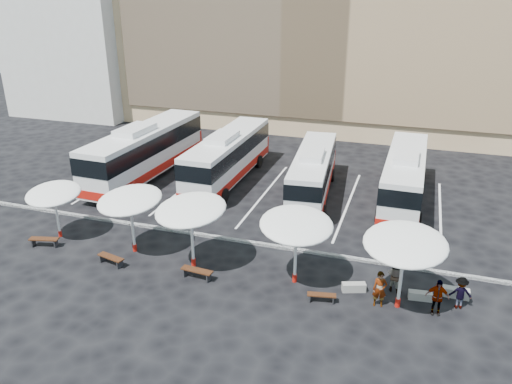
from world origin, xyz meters
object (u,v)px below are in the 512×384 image
(sunshade_4, at_px, (405,244))
(wood_bench_0, at_px, (44,240))
(bus_2, at_px, (313,171))
(conc_bench_1, at_px, (420,296))
(passenger_3, at_px, (460,293))
(bus_1, at_px, (228,155))
(passenger_2, at_px, (437,297))
(wood_bench_2, at_px, (197,272))
(passenger_1, at_px, (396,276))
(bus_0, at_px, (145,150))
(sunshade_3, at_px, (296,225))
(conc_bench_0, at_px, (354,287))
(sunshade_2, at_px, (191,210))
(bus_3, at_px, (405,175))
(sunshade_1, at_px, (130,200))
(conc_bench_2, at_px, (456,293))
(passenger_0, at_px, (380,289))
(wood_bench_1, at_px, (111,258))
(sunshade_0, at_px, (53,194))
(wood_bench_3, at_px, (322,296))

(sunshade_4, distance_m, wood_bench_0, 19.80)
(bus_2, height_order, sunshade_4, sunshade_4)
(conc_bench_1, distance_m, passenger_3, 1.80)
(bus_1, bearing_deg, passenger_2, -40.27)
(wood_bench_2, relative_size, passenger_2, 0.96)
(conc_bench_1, height_order, passenger_1, passenger_1)
(bus_0, bearing_deg, sunshade_3, -34.84)
(sunshade_3, relative_size, conc_bench_0, 4.18)
(sunshade_2, distance_m, wood_bench_0, 9.49)
(bus_3, xyz_separation_m, sunshade_4, (0.52, -12.90, 1.38))
(sunshade_1, xyz_separation_m, sunshade_4, (14.39, -0.81, 0.17))
(passenger_2, bearing_deg, conc_bench_1, 122.58)
(sunshade_3, bearing_deg, conc_bench_2, 8.34)
(sunshade_3, height_order, wood_bench_2, sunshade_3)
(sunshade_2, relative_size, passenger_0, 2.70)
(wood_bench_0, relative_size, conc_bench_1, 1.57)
(wood_bench_1, bearing_deg, bus_0, 111.57)
(sunshade_0, bearing_deg, wood_bench_3, -6.10)
(bus_2, xyz_separation_m, conc_bench_2, (9.26, -10.27, -1.57))
(sunshade_4, bearing_deg, passenger_3, 16.75)
(sunshade_0, distance_m, conc_bench_1, 20.70)
(sunshade_3, xyz_separation_m, conc_bench_2, (7.66, 1.12, -2.95))
(conc_bench_1, relative_size, passenger_1, 0.63)
(wood_bench_1, height_order, conc_bench_0, wood_bench_1)
(conc_bench_1, xyz_separation_m, passenger_2, (0.67, -0.94, 0.68))
(bus_3, height_order, wood_bench_3, bus_3)
(bus_0, xyz_separation_m, sunshade_0, (0.21, -10.70, 0.57))
(bus_3, distance_m, wood_bench_2, 16.57)
(bus_0, distance_m, bus_3, 19.29)
(conc_bench_1, xyz_separation_m, conc_bench_2, (1.61, 0.76, 0.03))
(sunshade_0, distance_m, wood_bench_3, 16.40)
(bus_1, height_order, wood_bench_1, bus_1)
(sunshade_2, relative_size, passenger_3, 3.02)
(bus_1, height_order, sunshade_0, bus_1)
(sunshade_1, height_order, passenger_2, sunshade_1)
(bus_0, distance_m, sunshade_2, 14.61)
(sunshade_3, height_order, passenger_2, sunshade_3)
(bus_1, bearing_deg, sunshade_1, -94.25)
(bus_2, height_order, wood_bench_2, bus_2)
(bus_3, relative_size, sunshade_4, 3.01)
(wood_bench_3, bearing_deg, passenger_3, 14.23)
(passenger_1, bearing_deg, passenger_2, 169.64)
(passenger_3, bearing_deg, bus_1, -44.90)
(wood_bench_3, height_order, conc_bench_2, conc_bench_2)
(bus_2, xyz_separation_m, wood_bench_2, (-3.19, -12.66, -1.41))
(bus_1, xyz_separation_m, bus_3, (12.90, 0.00, -0.09))
(conc_bench_2, bearing_deg, bus_0, 155.91)
(conc_bench_1, relative_size, passenger_2, 0.62)
(passenger_0, height_order, passenger_1, passenger_0)
(sunshade_1, bearing_deg, bus_1, 85.44)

